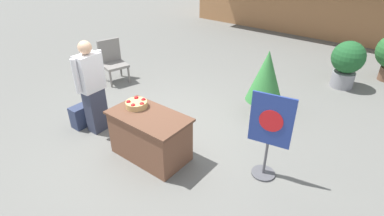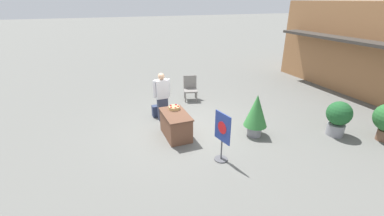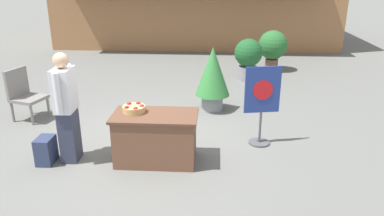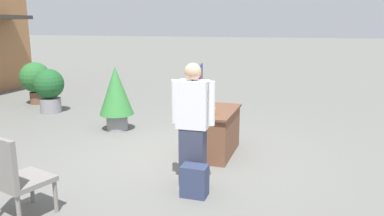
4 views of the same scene
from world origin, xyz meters
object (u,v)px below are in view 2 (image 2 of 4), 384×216
Objects in this scene: potted_plant_far_right at (338,116)px; potted_plant_near_left at (256,113)px; poster_board at (222,135)px; patio_chair at (190,87)px; backpack at (157,111)px; person_visitor at (162,97)px; display_table at (176,125)px; apple_basket at (174,108)px.

potted_plant_near_left is at bearing -110.97° from potted_plant_far_right.
patio_chair is at bearing -111.47° from poster_board.
potted_plant_near_left is at bearing 44.86° from backpack.
person_visitor is at bearing -86.32° from poster_board.
display_table is at bearing -109.81° from potted_plant_near_left.
backpack is 0.38× the size of potted_plant_far_right.
backpack is at bearing -161.08° from person_visitor.
person_visitor is at bearing -30.96° from patio_chair.
patio_chair reaches higher than backpack.
person_visitor is (-1.01, -0.11, 0.04)m from apple_basket.
display_table is 1.70m from backpack.
potted_plant_far_right reaches higher than apple_basket.
poster_board is at bearing 23.33° from display_table.
backpack is (-1.69, -0.18, -0.18)m from display_table.
poster_board is (2.00, 0.66, -0.08)m from apple_basket.
patio_chair is (-2.87, 1.59, 0.16)m from display_table.
poster_board reaches higher than potted_plant_near_left.
display_table is at bearing 6.05° from backpack.
poster_board is at bearing 18.12° from apple_basket.
patio_chair is 0.75× the size of potted_plant_near_left.
apple_basket is 2.98m from patio_chair.
backpack is at bearing -85.62° from poster_board.
apple_basket is 0.34× the size of patio_chair.
poster_board is at bearing 15.02° from backpack.
potted_plant_near_left reaches higher than patio_chair.
apple_basket is at bearing 168.45° from display_table.
potted_plant_near_left reaches higher than backpack.
potted_plant_near_left is at bearing 27.17° from patio_chair.
poster_board is at bearing -62.59° from potted_plant_near_left.
poster_board reaches higher than potted_plant_far_right.
person_visitor reaches higher than apple_basket.
apple_basket is 2.55m from potted_plant_near_left.
poster_board is 1.22× the size of potted_plant_far_right.
display_table reaches higher than backpack.
display_table is at bearing -0.00° from person_visitor.
display_table is 0.95× the size of poster_board.
poster_board is 1.00× the size of potted_plant_near_left.
person_visitor is 0.76m from backpack.
backpack is 2.16m from patio_chair.
backpack is at bearing -135.14° from potted_plant_near_left.
potted_plant_far_right is 0.82× the size of potted_plant_near_left.
apple_basket is at bearing -114.10° from potted_plant_far_right.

